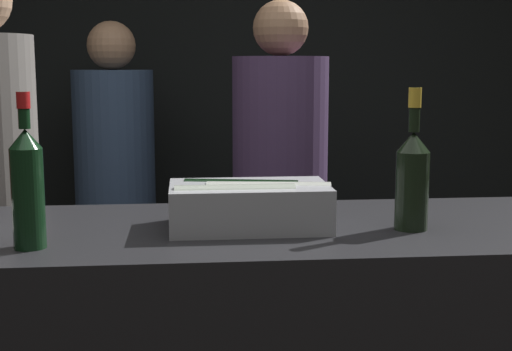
% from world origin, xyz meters
% --- Properties ---
extents(wall_back_chalkboard, '(6.40, 0.06, 2.80)m').
position_xyz_m(wall_back_chalkboard, '(0.00, 2.28, 1.40)').
color(wall_back_chalkboard, black).
rests_on(wall_back_chalkboard, ground_plane).
extents(ice_bin_with_bottles, '(0.39, 0.22, 0.11)m').
position_xyz_m(ice_bin_with_bottles, '(-0.02, 0.30, 1.16)').
color(ice_bin_with_bottles, '#9EA0A5').
rests_on(ice_bin_with_bottles, bar_counter).
extents(champagne_bottle, '(0.08, 0.08, 0.34)m').
position_xyz_m(champagne_bottle, '(0.36, 0.24, 1.23)').
color(champagne_bottle, black).
rests_on(champagne_bottle, bar_counter).
extents(red_wine_bottle_burgundy, '(0.07, 0.07, 0.33)m').
position_xyz_m(red_wine_bottle_burgundy, '(-0.51, 0.15, 1.24)').
color(red_wine_bottle_burgundy, black).
rests_on(red_wine_bottle_burgundy, bar_counter).
extents(person_in_hoodie, '(0.35, 0.35, 1.67)m').
position_xyz_m(person_in_hoodie, '(-0.48, 1.80, 0.93)').
color(person_in_hoodie, black).
rests_on(person_in_hoodie, ground_plane).
extents(person_blond_tee, '(0.37, 0.37, 1.73)m').
position_xyz_m(person_blond_tee, '(0.19, 1.33, 0.96)').
color(person_blond_tee, black).
rests_on(person_blond_tee, ground_plane).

